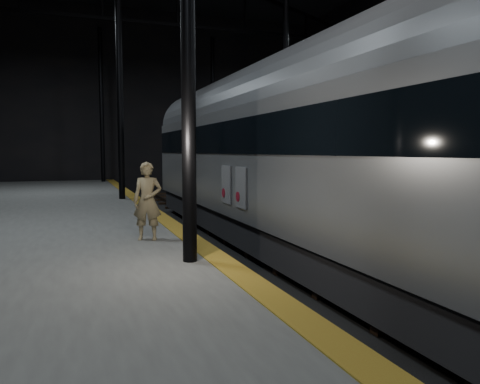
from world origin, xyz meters
name	(u,v)px	position (x,y,z in m)	size (l,w,h in m)	color
ground	(284,254)	(0.00, 0.00, 0.00)	(44.00, 44.00, 0.00)	black
platform_right	(480,224)	(7.50, 0.00, 0.50)	(9.00, 43.80, 1.00)	#4D4E4B
tactile_strip	(174,226)	(-3.25, 0.00, 1.00)	(0.50, 43.80, 0.01)	#92621A
track	(284,252)	(0.00, 0.00, 0.07)	(2.40, 43.00, 0.24)	#3F3328
train	(278,147)	(0.00, 0.47, 3.13)	(3.14, 21.00, 5.61)	#909397
woman	(147,201)	(-4.20, -1.64, 1.89)	(0.65, 0.43, 1.78)	#907E58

